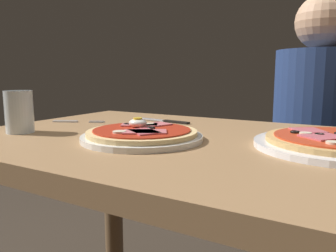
{
  "coord_description": "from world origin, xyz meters",
  "views": [
    {
      "loc": [
        0.31,
        -0.68,
        0.89
      ],
      "look_at": [
        -0.07,
        -0.04,
        0.78
      ],
      "focal_mm": 36.0,
      "sensor_mm": 36.0,
      "label": 1
    }
  ],
  "objects": [
    {
      "name": "fork",
      "position": [
        -0.44,
        0.05,
        0.75
      ],
      "size": [
        0.15,
        0.08,
        0.0
      ],
      "color": "silver",
      "rests_on": "dining_table"
    },
    {
      "name": "knife",
      "position": [
        -0.21,
        0.19,
        0.75
      ],
      "size": [
        0.2,
        0.04,
        0.01
      ],
      "color": "silver",
      "rests_on": "dining_table"
    },
    {
      "name": "water_glass_near",
      "position": [
        -0.43,
        -0.15,
        0.79
      ],
      "size": [
        0.07,
        0.07,
        0.1
      ],
      "color": "silver",
      "rests_on": "dining_table"
    },
    {
      "name": "pizza_foreground",
      "position": [
        -0.11,
        -0.08,
        0.76
      ],
      "size": [
        0.27,
        0.27,
        0.05
      ],
      "color": "white",
      "rests_on": "dining_table"
    },
    {
      "name": "diner_person",
      "position": [
        0.16,
        0.7,
        0.56
      ],
      "size": [
        0.32,
        0.32,
        1.18
      ],
      "rotation": [
        0.0,
        0.0,
        3.14
      ],
      "color": "black",
      "rests_on": "ground"
    },
    {
      "name": "dining_table",
      "position": [
        0.0,
        0.0,
        0.61
      ],
      "size": [
        1.13,
        0.7,
        0.75
      ],
      "color": "#9E754C",
      "rests_on": "ground"
    }
  ]
}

